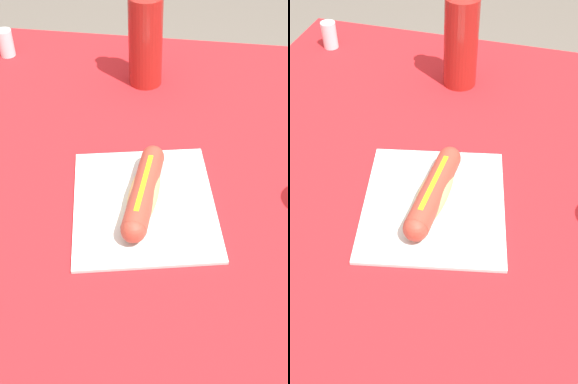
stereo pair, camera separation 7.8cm
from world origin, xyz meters
The scene contains 6 objects.
ground_plane centered at (0.00, 0.00, 0.00)m, with size 6.00×6.00×0.00m, color #6B6056.
dining_table centered at (0.00, 0.00, 0.63)m, with size 1.10×0.96×0.76m.
paper_wrapper centered at (0.05, 0.02, 0.77)m, with size 0.27×0.23×0.01m, color silver.
hot_dog centered at (0.05, 0.02, 0.79)m, with size 0.21×0.06×0.05m.
soda_bottle centered at (-0.34, -0.03, 0.87)m, with size 0.07×0.07×0.25m.
salt_shaker centered at (-0.41, -0.38, 0.79)m, with size 0.04×0.04×0.06m, color silver.
Camera 2 is at (0.58, 0.18, 1.34)m, focal length 44.70 mm.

